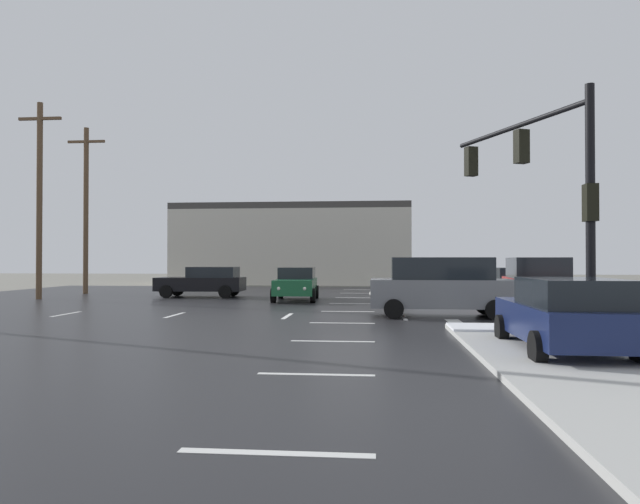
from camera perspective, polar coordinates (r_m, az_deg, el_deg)
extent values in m
plane|color=slate|center=(19.88, 2.50, -6.46)|extent=(120.00, 120.00, 0.00)
cube|color=#232326|center=(19.88, 2.50, -6.43)|extent=(44.00, 44.00, 0.02)
cube|color=white|center=(16.36, 19.68, -7.04)|extent=(4.00, 1.60, 0.06)
cube|color=silver|center=(6.15, -4.36, -19.18)|extent=(2.00, 0.15, 0.01)
cube|color=silver|center=(10.00, -0.41, -11.99)|extent=(2.00, 0.15, 0.01)
cube|color=silver|center=(13.93, 1.26, -8.80)|extent=(2.00, 0.15, 0.01)
cube|color=silver|center=(17.89, 2.18, -7.02)|extent=(2.00, 0.15, 0.01)
cube|color=silver|center=(21.87, 2.76, -5.88)|extent=(2.00, 0.15, 0.01)
cube|color=silver|center=(25.85, 3.17, -5.09)|extent=(2.00, 0.15, 0.01)
cube|color=silver|center=(29.84, 3.46, -4.52)|extent=(2.00, 0.15, 0.01)
cube|color=silver|center=(33.83, 3.68, -4.07)|extent=(2.00, 0.15, 0.01)
cube|color=silver|center=(37.82, 3.86, -3.73)|extent=(2.00, 0.15, 0.01)
cube|color=silver|center=(22.69, -23.75, -5.63)|extent=(0.15, 2.00, 0.01)
cube|color=silver|center=(21.04, -14.14, -6.06)|extent=(0.15, 2.00, 0.01)
cube|color=silver|center=(20.07, -3.24, -6.34)|extent=(0.15, 2.00, 0.01)
cube|color=silver|center=(19.88, 8.31, -6.38)|extent=(0.15, 2.00, 0.01)
cube|color=silver|center=(20.48, 19.62, -6.18)|extent=(0.15, 2.00, 0.01)
cube|color=silver|center=(16.07, 14.45, -7.70)|extent=(0.45, 7.00, 0.01)
cylinder|color=black|center=(15.34, 25.11, 3.81)|extent=(0.22, 0.22, 6.07)
cylinder|color=black|center=(17.96, 18.68, 11.61)|extent=(2.37, 5.40, 0.14)
cube|color=black|center=(17.61, 19.25, 9.78)|extent=(0.44, 0.40, 0.95)
sphere|color=yellow|center=(17.79, 18.93, 10.61)|extent=(0.20, 0.20, 0.20)
cube|color=black|center=(19.73, 14.68, 8.62)|extent=(0.44, 0.40, 0.95)
sphere|color=yellow|center=(19.91, 14.43, 9.37)|extent=(0.20, 0.20, 0.20)
cube|color=black|center=(15.36, 25.11, 4.43)|extent=(0.28, 0.36, 0.90)
cube|color=beige|center=(48.20, -2.56, 0.41)|extent=(18.88, 8.00, 5.94)
cube|color=#3F3D3A|center=(48.37, -2.56, 4.22)|extent=(18.88, 8.00, 0.50)
cube|color=black|center=(30.93, -11.70, -3.11)|extent=(4.53, 1.88, 0.70)
cube|color=black|center=(30.73, -10.49, -1.97)|extent=(2.50, 1.70, 0.55)
cylinder|color=black|center=(30.55, -14.94, -3.79)|extent=(0.66, 0.23, 0.66)
cylinder|color=black|center=(32.25, -13.88, -3.63)|extent=(0.66, 0.23, 0.66)
cylinder|color=black|center=(29.68, -9.34, -3.89)|extent=(0.66, 0.23, 0.66)
cylinder|color=black|center=(31.43, -8.56, -3.72)|extent=(0.66, 0.23, 0.66)
sphere|color=white|center=(31.06, -15.91, -3.09)|extent=(0.18, 0.18, 0.18)
sphere|color=white|center=(32.15, -15.19, -3.01)|extent=(0.18, 0.18, 0.18)
cube|color=#B21919|center=(22.46, 20.57, -3.64)|extent=(2.48, 4.99, 0.95)
cube|color=black|center=(22.43, 20.56, -1.48)|extent=(2.16, 3.54, 0.75)
cylinder|color=black|center=(23.98, 17.67, -4.61)|extent=(0.29, 0.68, 0.66)
cylinder|color=black|center=(24.25, 22.27, -4.54)|extent=(0.29, 0.68, 0.66)
cylinder|color=black|center=(20.74, 18.60, -5.21)|extent=(0.29, 0.68, 0.66)
cylinder|color=black|center=(21.06, 23.89, -5.12)|extent=(0.29, 0.68, 0.66)
sphere|color=white|center=(24.70, 18.31, -3.39)|extent=(0.18, 0.18, 0.18)
sphere|color=white|center=(24.87, 21.17, -3.36)|extent=(0.18, 0.18, 0.18)
cube|color=#141E47|center=(13.01, 22.77, -6.30)|extent=(1.83, 4.51, 0.70)
cube|color=black|center=(12.32, 23.68, -3.70)|extent=(1.67, 2.49, 0.55)
cylinder|color=black|center=(14.30, 17.48, -7.23)|extent=(0.22, 0.66, 0.66)
cylinder|color=black|center=(14.77, 24.38, -6.99)|extent=(0.22, 0.66, 0.66)
cylinder|color=black|center=(11.35, 20.68, -8.92)|extent=(0.22, 0.66, 0.66)
sphere|color=white|center=(14.99, 18.17, -5.59)|extent=(0.18, 0.18, 0.18)
sphere|color=white|center=(15.28, 22.41, -5.48)|extent=(0.18, 0.18, 0.18)
cube|color=#195933|center=(27.78, -2.39, -3.39)|extent=(2.02, 4.58, 0.70)
cube|color=black|center=(28.44, -2.27, -2.07)|extent=(1.78, 2.55, 0.55)
cylinder|color=black|center=(26.21, -0.71, -4.32)|extent=(0.25, 0.67, 0.66)
cylinder|color=black|center=(26.38, -4.63, -4.29)|extent=(0.25, 0.67, 0.66)
cylinder|color=black|center=(29.27, -0.37, -3.95)|extent=(0.25, 0.67, 0.66)
cylinder|color=black|center=(29.41, -3.88, -3.93)|extent=(0.25, 0.67, 0.66)
sphere|color=white|center=(25.55, -1.52, -3.62)|extent=(0.18, 0.18, 0.18)
sphere|color=white|center=(25.66, -4.09, -3.61)|extent=(0.18, 0.18, 0.18)
cube|color=slate|center=(20.29, 11.85, -3.99)|extent=(4.82, 2.00, 0.95)
cube|color=black|center=(20.26, 11.84, -1.59)|extent=(3.38, 1.83, 0.75)
cylinder|color=black|center=(19.25, 7.29, -5.59)|extent=(0.66, 0.23, 0.66)
cylinder|color=black|center=(21.19, 7.17, -5.15)|extent=(0.66, 0.23, 0.66)
cylinder|color=black|center=(19.59, 16.92, -5.48)|extent=(0.66, 0.23, 0.66)
cylinder|color=black|center=(21.51, 15.93, -5.06)|extent=(0.66, 0.23, 0.66)
sphere|color=white|center=(19.56, 5.15, -4.12)|extent=(0.18, 0.18, 0.18)
sphere|color=white|center=(20.81, 5.20, -3.92)|extent=(0.18, 0.18, 0.18)
cube|color=#B7BABF|center=(28.26, 18.72, -3.31)|extent=(1.88, 4.53, 0.70)
cube|color=black|center=(28.89, 18.39, -2.01)|extent=(1.70, 2.50, 0.55)
cylinder|color=black|center=(27.05, 21.38, -4.15)|extent=(0.23, 0.66, 0.66)
cylinder|color=black|center=(26.58, 17.66, -4.23)|extent=(0.23, 0.66, 0.66)
cylinder|color=black|center=(29.98, 19.67, -3.83)|extent=(0.23, 0.66, 0.66)
cylinder|color=black|center=(29.56, 16.29, -3.89)|extent=(0.23, 0.66, 0.66)
sphere|color=white|center=(26.29, 21.13, -3.49)|extent=(0.18, 0.18, 0.18)
sphere|color=white|center=(25.98, 18.69, -3.53)|extent=(0.18, 0.18, 0.18)
cylinder|color=brown|center=(32.00, -25.94, 4.56)|extent=(0.28, 0.28, 9.80)
cube|color=brown|center=(32.63, -25.89, 11.75)|extent=(2.20, 0.14, 0.14)
cylinder|color=brown|center=(36.05, -22.08, 3.79)|extent=(0.28, 0.28, 9.61)
cube|color=brown|center=(36.58, -22.05, 10.06)|extent=(2.20, 0.14, 0.14)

